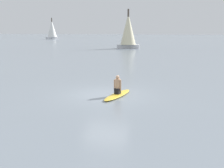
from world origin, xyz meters
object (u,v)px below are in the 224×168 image
(sailboat_far_right, at_px, (128,30))
(surfboard, at_px, (118,95))
(person_paddler, at_px, (118,85))
(sailboat_center_horizon, at_px, (52,29))

(sailboat_far_right, bearing_deg, surfboard, 93.29)
(person_paddler, distance_m, sailboat_center_horizon, 95.95)
(person_paddler, height_order, sailboat_far_right, sailboat_far_right)
(person_paddler, relative_size, sailboat_far_right, 0.14)
(person_paddler, bearing_deg, surfboard, 90.62)
(person_paddler, xyz_separation_m, sailboat_center_horizon, (-40.33, 87.01, 3.09))
(surfboard, xyz_separation_m, person_paddler, (0.00, -0.00, 0.53))
(sailboat_center_horizon, bearing_deg, sailboat_far_right, -104.24)
(person_paddler, height_order, sailboat_center_horizon, sailboat_center_horizon)
(person_paddler, bearing_deg, sailboat_far_right, 21.62)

